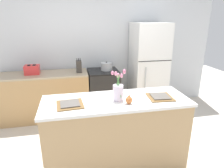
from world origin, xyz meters
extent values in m
plane|color=beige|center=(0.00, 0.00, 0.00)|extent=(10.00, 10.00, 0.00)
cube|color=silver|center=(0.00, 2.00, 1.35)|extent=(5.20, 0.08, 2.70)
cube|color=tan|center=(0.00, 0.00, 0.46)|extent=(1.76, 0.62, 0.92)
cube|color=silver|center=(0.00, 0.00, 0.94)|extent=(1.80, 0.66, 0.03)
cube|color=tan|center=(-1.06, 1.60, 0.44)|extent=(1.68, 0.60, 0.87)
cube|color=tan|center=(-1.06, 1.60, 0.89)|extent=(1.68, 0.60, 0.03)
cube|color=black|center=(0.10, 1.60, 0.44)|extent=(0.60, 0.60, 0.88)
cube|color=black|center=(0.10, 1.60, 0.89)|extent=(0.60, 0.60, 0.02)
cube|color=black|center=(0.10, 1.30, 0.41)|extent=(0.42, 0.01, 0.29)
cube|color=white|center=(1.05, 1.60, 0.91)|extent=(0.68, 0.64, 1.81)
cube|color=black|center=(1.05, 1.28, 1.13)|extent=(0.67, 0.01, 0.01)
cylinder|color=#B2B5B7|center=(0.86, 1.26, 0.62)|extent=(0.02, 0.02, 0.79)
cylinder|color=silver|center=(0.02, -0.02, 1.05)|extent=(0.13, 0.13, 0.19)
cylinder|color=#4C9342|center=(0.04, -0.02, 1.15)|extent=(0.11, 0.02, 0.28)
ellipsoid|color=pink|center=(0.09, -0.03, 1.31)|extent=(0.04, 0.04, 0.06)
cylinder|color=#4C9342|center=(0.02, 0.00, 1.12)|extent=(0.03, 0.10, 0.22)
ellipsoid|color=pink|center=(0.03, 0.05, 1.25)|extent=(0.04, 0.04, 0.06)
cylinder|color=#4C9342|center=(0.00, 0.00, 1.14)|extent=(0.08, 0.07, 0.26)
ellipsoid|color=pink|center=(-0.04, 0.03, 1.29)|extent=(0.03, 0.03, 0.05)
cylinder|color=#4C9342|center=(0.01, -0.03, 1.14)|extent=(0.05, 0.03, 0.28)
ellipsoid|color=pink|center=(-0.02, -0.04, 1.30)|extent=(0.03, 0.03, 0.05)
cylinder|color=#4C9342|center=(0.02, -0.04, 1.14)|extent=(0.04, 0.11, 0.26)
ellipsoid|color=pink|center=(0.04, -0.09, 1.28)|extent=(0.03, 0.03, 0.05)
ellipsoid|color=#C66B33|center=(0.12, -0.15, 1.00)|extent=(0.08, 0.08, 0.09)
cone|color=#C66B33|center=(0.12, -0.15, 1.05)|extent=(0.04, 0.04, 0.04)
cylinder|color=brown|center=(0.12, -0.15, 1.07)|extent=(0.01, 0.01, 0.02)
cube|color=brown|center=(-0.55, -0.05, 0.96)|extent=(0.32, 0.32, 0.01)
cube|color=#514C47|center=(-0.55, -0.05, 0.97)|extent=(0.23, 0.23, 0.01)
cube|color=brown|center=(0.55, -0.05, 0.96)|extent=(0.32, 0.32, 0.01)
cube|color=#514C47|center=(0.55, -0.05, 0.97)|extent=(0.23, 0.23, 0.01)
cube|color=red|center=(-1.23, 1.61, 0.99)|extent=(0.26, 0.18, 0.17)
cube|color=black|center=(-1.27, 1.61, 1.07)|extent=(0.05, 0.11, 0.01)
cube|color=black|center=(-1.18, 1.61, 1.07)|extent=(0.05, 0.11, 0.01)
cube|color=black|center=(-1.37, 1.61, 1.02)|extent=(0.02, 0.02, 0.02)
cylinder|color=#B2B5B7|center=(0.18, 1.63, 0.97)|extent=(0.23, 0.23, 0.14)
cylinder|color=#B2B5B7|center=(0.18, 1.63, 1.05)|extent=(0.23, 0.23, 0.01)
sphere|color=black|center=(0.18, 1.63, 1.07)|extent=(0.02, 0.02, 0.02)
cube|color=#3D3833|center=(-0.37, 1.58, 1.01)|extent=(0.10, 0.14, 0.22)
cylinder|color=black|center=(-0.40, 1.58, 1.15)|extent=(0.01, 0.01, 0.05)
cylinder|color=black|center=(-0.37, 1.58, 1.15)|extent=(0.01, 0.01, 0.05)
cylinder|color=black|center=(-0.34, 1.58, 1.15)|extent=(0.01, 0.01, 0.05)
camera|label=1|loc=(-0.51, -2.19, 1.91)|focal=32.00mm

